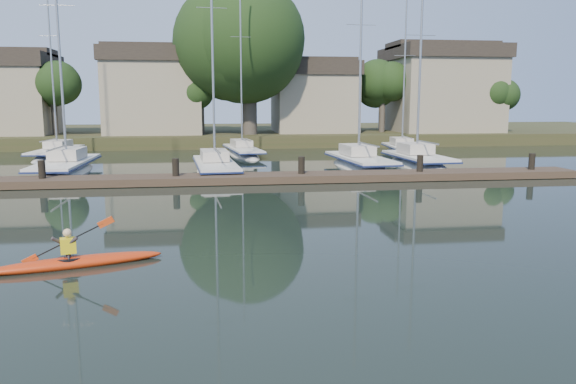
{
  "coord_description": "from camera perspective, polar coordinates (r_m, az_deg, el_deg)",
  "views": [
    {
      "loc": [
        -1.36,
        -12.68,
        3.96
      ],
      "look_at": [
        0.92,
        3.78,
        1.2
      ],
      "focal_mm": 35.0,
      "sensor_mm": 36.0,
      "label": 1
    }
  ],
  "objects": [
    {
      "name": "shore",
      "position": [
        53.05,
        -4.74,
        8.62
      ],
      "size": [
        90.0,
        25.25,
        12.75
      ],
      "color": "#2E351A",
      "rests_on": "ground"
    },
    {
      "name": "sailboat_2",
      "position": [
        30.7,
        -7.37,
        1.6
      ],
      "size": [
        2.76,
        9.12,
        14.89
      ],
      "rotation": [
        0.0,
        0.0,
        0.07
      ],
      "color": "silver",
      "rests_on": "ground"
    },
    {
      "name": "sailboat_3",
      "position": [
        32.98,
        7.28,
        2.1
      ],
      "size": [
        2.9,
        8.86,
        14.05
      ],
      "rotation": [
        0.0,
        0.0,
        0.07
      ],
      "color": "silver",
      "rests_on": "ground"
    },
    {
      "name": "sailboat_1",
      "position": [
        32.68,
        -21.59,
        1.45
      ],
      "size": [
        2.41,
        9.3,
        15.16
      ],
      "rotation": [
        0.0,
        0.0,
        -0.01
      ],
      "color": "silver",
      "rests_on": "ground"
    },
    {
      "name": "sailboat_7",
      "position": [
        42.22,
        11.53,
        3.62
      ],
      "size": [
        2.77,
        7.76,
        12.25
      ],
      "rotation": [
        0.0,
        0.0,
        -0.1
      ],
      "color": "silver",
      "rests_on": "ground"
    },
    {
      "name": "sailboat_5",
      "position": [
        41.91,
        -22.42,
        3.06
      ],
      "size": [
        2.6,
        8.58,
        14.0
      ],
      "rotation": [
        0.0,
        0.0,
        -0.08
      ],
      "color": "silver",
      "rests_on": "ground"
    },
    {
      "name": "kayak",
      "position": [
        14.42,
        -20.9,
        -6.48
      ],
      "size": [
        4.09,
        1.68,
        1.31
      ],
      "rotation": [
        0.0,
        0.0,
        0.28
      ],
      "color": "#CC4D0F",
      "rests_on": "ground"
    },
    {
      "name": "dock",
      "position": [
        26.97,
        -4.93,
        1.4
      ],
      "size": [
        34.0,
        2.0,
        1.8
      ],
      "color": "#49342A",
      "rests_on": "ground"
    },
    {
      "name": "sailboat_4",
      "position": [
        34.39,
        13.03,
        2.22
      ],
      "size": [
        2.69,
        7.92,
        13.3
      ],
      "rotation": [
        0.0,
        0.0,
        0.04
      ],
      "color": "silver",
      "rests_on": "ground"
    },
    {
      "name": "ground",
      "position": [
        13.35,
        -1.71,
        -7.83
      ],
      "size": [
        160.0,
        160.0,
        0.0
      ],
      "primitive_type": "plane",
      "color": "black",
      "rests_on": "ground"
    },
    {
      "name": "sailboat_6",
      "position": [
        40.36,
        -4.61,
        3.54
      ],
      "size": [
        2.95,
        9.03,
        14.1
      ],
      "rotation": [
        0.0,
        0.0,
        0.12
      ],
      "color": "silver",
      "rests_on": "ground"
    }
  ]
}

